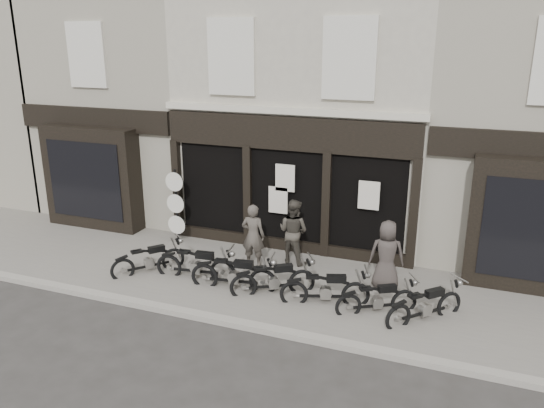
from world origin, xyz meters
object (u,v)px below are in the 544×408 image
(motorcycle_3, at_px, (274,282))
(motorcycle_6, at_px, (425,308))
(man_centre, at_px, (293,231))
(motorcycle_5, at_px, (377,302))
(motorcycle_4, at_px, (326,292))
(motorcycle_1, at_px, (197,267))
(man_left, at_px, (253,236))
(motorcycle_0, at_px, (149,262))
(man_right, at_px, (387,255))
(motorcycle_2, at_px, (235,277))
(advert_sign_post, at_px, (176,209))

(motorcycle_3, relative_size, motorcycle_6, 1.17)
(man_centre, bearing_deg, motorcycle_6, 166.13)
(motorcycle_6, distance_m, man_centre, 4.12)
(motorcycle_6, bearing_deg, motorcycle_3, 134.22)
(motorcycle_5, bearing_deg, motorcycle_4, 150.53)
(motorcycle_3, bearing_deg, motorcycle_1, 146.70)
(motorcycle_3, distance_m, motorcycle_4, 1.29)
(man_centre, bearing_deg, man_left, 48.30)
(motorcycle_0, height_order, man_right, man_right)
(motorcycle_0, xyz_separation_m, motorcycle_2, (2.45, -0.07, 0.03))
(advert_sign_post, bearing_deg, motorcycle_1, -49.87)
(man_left, xyz_separation_m, man_centre, (0.89, 0.62, 0.03))
(motorcycle_6, bearing_deg, motorcycle_0, 134.74)
(motorcycle_2, bearing_deg, man_centre, 58.01)
(motorcycle_1, height_order, man_centre, man_centre)
(motorcycle_6, relative_size, man_right, 0.92)
(motorcycle_4, bearing_deg, man_right, 29.41)
(motorcycle_6, xyz_separation_m, man_right, (-1.05, 1.22, 0.59))
(man_left, relative_size, man_centre, 0.97)
(man_left, relative_size, man_right, 1.01)
(motorcycle_2, xyz_separation_m, motorcycle_6, (4.44, 0.08, -0.03))
(motorcycle_3, relative_size, man_centre, 1.05)
(motorcycle_6, height_order, man_right, man_right)
(motorcycle_0, bearing_deg, motorcycle_1, -46.34)
(motorcycle_1, distance_m, man_left, 1.67)
(motorcycle_4, relative_size, motorcycle_5, 1.16)
(motorcycle_0, height_order, motorcycle_4, motorcycle_4)
(motorcycle_2, bearing_deg, man_right, 11.81)
(motorcycle_4, distance_m, advert_sign_post, 5.57)
(man_centre, xyz_separation_m, advert_sign_post, (-3.67, 0.21, 0.13))
(motorcycle_0, bearing_deg, motorcycle_5, -51.25)
(motorcycle_5, bearing_deg, advert_sign_post, 131.28)
(motorcycle_3, distance_m, motorcycle_6, 3.46)
(motorcycle_3, distance_m, man_left, 1.72)
(motorcycle_4, relative_size, man_right, 1.16)
(motorcycle_4, height_order, man_centre, man_centre)
(motorcycle_2, height_order, man_right, man_right)
(motorcycle_5, distance_m, motorcycle_6, 1.01)
(motorcycle_1, xyz_separation_m, motorcycle_4, (3.39, -0.14, -0.01))
(man_left, height_order, man_centre, man_centre)
(man_left, bearing_deg, motorcycle_5, 155.45)
(motorcycle_3, bearing_deg, motorcycle_4, -34.03)
(man_centre, bearing_deg, motorcycle_1, 55.85)
(motorcycle_2, distance_m, motorcycle_6, 4.44)
(man_centre, relative_size, advert_sign_post, 0.76)
(man_centre, bearing_deg, motorcycle_5, 157.48)
(motorcycle_5, height_order, motorcycle_6, motorcycle_6)
(man_centre, bearing_deg, motorcycle_4, 140.50)
(motorcycle_5, distance_m, man_left, 3.77)
(motorcycle_5, xyz_separation_m, man_left, (-3.49, 1.28, 0.62))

